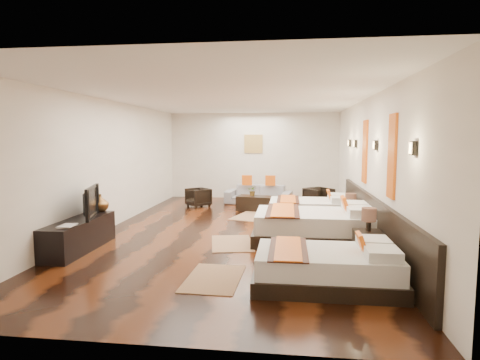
# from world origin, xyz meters

# --- Properties ---
(floor) EXTENTS (5.50, 9.50, 0.01)m
(floor) POSITION_xyz_m (0.00, 0.00, 0.00)
(floor) COLOR black
(floor) RESTS_ON ground
(ceiling) EXTENTS (5.50, 9.50, 0.01)m
(ceiling) POSITION_xyz_m (0.00, 0.00, 2.80)
(ceiling) COLOR white
(ceiling) RESTS_ON floor
(back_wall) EXTENTS (5.50, 0.01, 2.80)m
(back_wall) POSITION_xyz_m (0.00, 4.75, 1.40)
(back_wall) COLOR silver
(back_wall) RESTS_ON floor
(left_wall) EXTENTS (0.01, 9.50, 2.80)m
(left_wall) POSITION_xyz_m (-2.75, 0.00, 1.40)
(left_wall) COLOR silver
(left_wall) RESTS_ON floor
(right_wall) EXTENTS (0.01, 9.50, 2.80)m
(right_wall) POSITION_xyz_m (2.75, 0.00, 1.40)
(right_wall) COLOR silver
(right_wall) RESTS_ON floor
(headboard_panel) EXTENTS (0.08, 6.60, 0.90)m
(headboard_panel) POSITION_xyz_m (2.71, -0.80, 0.45)
(headboard_panel) COLOR black
(headboard_panel) RESTS_ON floor
(bed_near) EXTENTS (1.93, 1.21, 0.74)m
(bed_near) POSITION_xyz_m (1.69, -2.96, 0.25)
(bed_near) COLOR black
(bed_near) RESTS_ON floor
(bed_mid) EXTENTS (2.34, 1.47, 0.89)m
(bed_mid) POSITION_xyz_m (1.70, -0.68, 0.31)
(bed_mid) COLOR black
(bed_mid) RESTS_ON floor
(bed_far) EXTENTS (1.98, 1.25, 0.76)m
(bed_far) POSITION_xyz_m (1.70, 1.36, 0.26)
(bed_far) COLOR black
(bed_far) RESTS_ON floor
(nightstand_a) EXTENTS (0.44, 0.44, 0.86)m
(nightstand_a) POSITION_xyz_m (2.44, -1.76, 0.30)
(nightstand_a) COLOR black
(nightstand_a) RESTS_ON floor
(nightstand_b) EXTENTS (0.42, 0.42, 0.84)m
(nightstand_b) POSITION_xyz_m (2.45, 0.14, 0.29)
(nightstand_b) COLOR black
(nightstand_b) RESTS_ON floor
(jute_mat_near) EXTENTS (0.79, 1.22, 0.01)m
(jute_mat_near) POSITION_xyz_m (0.13, -2.89, 0.01)
(jute_mat_near) COLOR #946D4B
(jute_mat_near) RESTS_ON floor
(jute_mat_mid) EXTENTS (0.97, 1.32, 0.01)m
(jute_mat_mid) POSITION_xyz_m (0.11, -1.00, 0.01)
(jute_mat_mid) COLOR #946D4B
(jute_mat_mid) RESTS_ON floor
(jute_mat_far) EXTENTS (1.06, 1.36, 0.01)m
(jute_mat_far) POSITION_xyz_m (0.23, 1.63, 0.01)
(jute_mat_far) COLOR #946D4B
(jute_mat_far) RESTS_ON floor
(tv_console) EXTENTS (0.50, 1.80, 0.55)m
(tv_console) POSITION_xyz_m (-2.50, -1.77, 0.28)
(tv_console) COLOR black
(tv_console) RESTS_ON floor
(tv) EXTENTS (0.40, 0.98, 0.57)m
(tv) POSITION_xyz_m (-2.45, -1.57, 0.83)
(tv) COLOR black
(tv) RESTS_ON tv_console
(book) EXTENTS (0.25, 0.33, 0.03)m
(book) POSITION_xyz_m (-2.50, -2.34, 0.56)
(book) COLOR black
(book) RESTS_ON tv_console
(figurine) EXTENTS (0.33, 0.33, 0.34)m
(figurine) POSITION_xyz_m (-2.50, -0.95, 0.72)
(figurine) COLOR brown
(figurine) RESTS_ON tv_console
(sofa) EXTENTS (2.05, 1.05, 0.57)m
(sofa) POSITION_xyz_m (0.27, 3.55, 0.29)
(sofa) COLOR gray
(sofa) RESTS_ON floor
(armchair_left) EXTENTS (0.83, 0.83, 0.54)m
(armchair_left) POSITION_xyz_m (-1.44, 2.90, 0.27)
(armchair_left) COLOR black
(armchair_left) RESTS_ON floor
(armchair_right) EXTENTS (0.92, 0.93, 0.61)m
(armchair_right) POSITION_xyz_m (2.00, 2.91, 0.30)
(armchair_right) COLOR black
(armchair_right) RESTS_ON floor
(coffee_table) EXTENTS (1.08, 0.69, 0.40)m
(coffee_table) POSITION_xyz_m (0.27, 2.50, 0.20)
(coffee_table) COLOR black
(coffee_table) RESTS_ON floor
(table_plant) EXTENTS (0.27, 0.24, 0.27)m
(table_plant) POSITION_xyz_m (0.18, 2.56, 0.54)
(table_plant) COLOR #22591D
(table_plant) RESTS_ON coffee_table
(orange_panel_a) EXTENTS (0.04, 0.40, 1.30)m
(orange_panel_a) POSITION_xyz_m (2.73, -1.90, 1.70)
(orange_panel_a) COLOR #D86014
(orange_panel_a) RESTS_ON right_wall
(orange_panel_b) EXTENTS (0.04, 0.40, 1.30)m
(orange_panel_b) POSITION_xyz_m (2.73, 0.30, 1.70)
(orange_panel_b) COLOR #D86014
(orange_panel_b) RESTS_ON right_wall
(sconce_near) EXTENTS (0.07, 0.12, 0.18)m
(sconce_near) POSITION_xyz_m (2.70, -3.00, 1.85)
(sconce_near) COLOR black
(sconce_near) RESTS_ON right_wall
(sconce_mid) EXTENTS (0.07, 0.12, 0.18)m
(sconce_mid) POSITION_xyz_m (2.70, -0.80, 1.85)
(sconce_mid) COLOR black
(sconce_mid) RESTS_ON right_wall
(sconce_far) EXTENTS (0.07, 0.12, 0.18)m
(sconce_far) POSITION_xyz_m (2.70, 1.40, 1.85)
(sconce_far) COLOR black
(sconce_far) RESTS_ON right_wall
(sconce_lounge) EXTENTS (0.07, 0.12, 0.18)m
(sconce_lounge) POSITION_xyz_m (2.70, 2.30, 1.85)
(sconce_lounge) COLOR black
(sconce_lounge) RESTS_ON right_wall
(gold_artwork) EXTENTS (0.60, 0.04, 0.60)m
(gold_artwork) POSITION_xyz_m (0.00, 4.73, 1.80)
(gold_artwork) COLOR #AD873F
(gold_artwork) RESTS_ON back_wall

